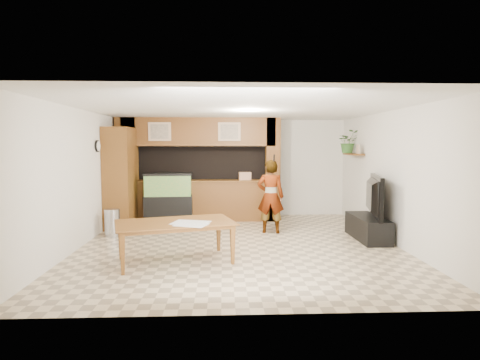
{
  "coord_description": "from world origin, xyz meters",
  "views": [
    {
      "loc": [
        -0.31,
        -7.64,
        1.92
      ],
      "look_at": [
        0.04,
        0.6,
        1.2
      ],
      "focal_mm": 30.0,
      "sensor_mm": 36.0,
      "label": 1
    }
  ],
  "objects_px": {
    "person": "(271,196)",
    "dining_table": "(176,242)",
    "pantry_cabinet": "(120,178)",
    "television": "(369,196)",
    "aquarium": "(168,200)"
  },
  "relations": [
    {
      "from": "dining_table",
      "to": "person",
      "type": "bearing_deg",
      "value": 34.01
    },
    {
      "from": "television",
      "to": "aquarium",
      "type": "bearing_deg",
      "value": 82.79
    },
    {
      "from": "aquarium",
      "to": "person",
      "type": "height_order",
      "value": "person"
    },
    {
      "from": "dining_table",
      "to": "aquarium",
      "type": "bearing_deg",
      "value": 83.91
    },
    {
      "from": "television",
      "to": "person",
      "type": "height_order",
      "value": "person"
    },
    {
      "from": "pantry_cabinet",
      "to": "dining_table",
      "type": "xyz_separation_m",
      "value": [
        1.61,
        -2.89,
        -0.83
      ]
    },
    {
      "from": "person",
      "to": "dining_table",
      "type": "relative_size",
      "value": 0.85
    },
    {
      "from": "pantry_cabinet",
      "to": "person",
      "type": "distance_m",
      "value": 3.52
    },
    {
      "from": "pantry_cabinet",
      "to": "dining_table",
      "type": "bearing_deg",
      "value": -60.78
    },
    {
      "from": "pantry_cabinet",
      "to": "television",
      "type": "distance_m",
      "value": 5.54
    },
    {
      "from": "television",
      "to": "dining_table",
      "type": "relative_size",
      "value": 0.77
    },
    {
      "from": "aquarium",
      "to": "pantry_cabinet",
      "type": "bearing_deg",
      "value": -170.88
    },
    {
      "from": "aquarium",
      "to": "dining_table",
      "type": "relative_size",
      "value": 0.66
    },
    {
      "from": "pantry_cabinet",
      "to": "aquarium",
      "type": "distance_m",
      "value": 1.23
    },
    {
      "from": "pantry_cabinet",
      "to": "person",
      "type": "height_order",
      "value": "pantry_cabinet"
    }
  ]
}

